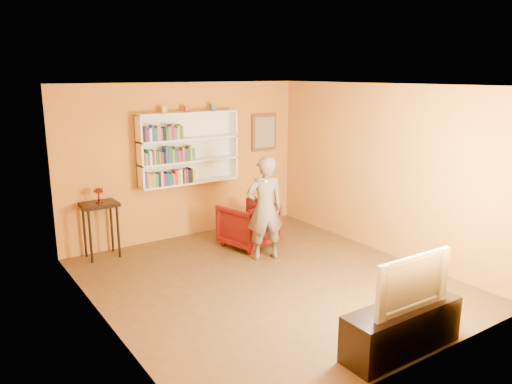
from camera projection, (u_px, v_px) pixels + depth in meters
room_shell at (268, 212)px, 6.78m from camera, size 5.30×5.80×2.88m
bookshelf at (187, 148)px, 8.59m from camera, size 1.80×0.29×1.23m
books_row_lower at (169, 178)px, 8.39m from camera, size 0.90×0.19×0.26m
books_row_middle at (169, 156)px, 8.30m from camera, size 0.91×0.19×0.27m
books_row_upper at (162, 133)px, 8.16m from camera, size 0.71×0.19×0.26m
ornament_left at (164, 110)px, 8.15m from camera, size 0.08×0.08×0.11m
ornament_centre at (186, 109)px, 8.37m from camera, size 0.07×0.07×0.10m
ornament_right at (213, 107)px, 8.64m from camera, size 0.08×0.08×0.11m
framed_painting at (264, 132)px, 9.49m from camera, size 0.55×0.05×0.70m
console_table at (100, 212)px, 7.77m from camera, size 0.54×0.42×0.89m
ruby_lustre at (98, 192)px, 7.70m from camera, size 0.15×0.14×0.23m
armchair at (248, 225)px, 8.38m from camera, size 0.95×0.97×0.74m
person at (265, 209)px, 7.68m from camera, size 0.67×0.53×1.63m
game_remote at (263, 180)px, 7.16m from camera, size 0.04×0.15×0.04m
tv_cabinet at (402, 329)px, 5.21m from camera, size 1.42×0.42×0.51m
television at (405, 280)px, 5.08m from camera, size 1.02×0.15×0.59m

